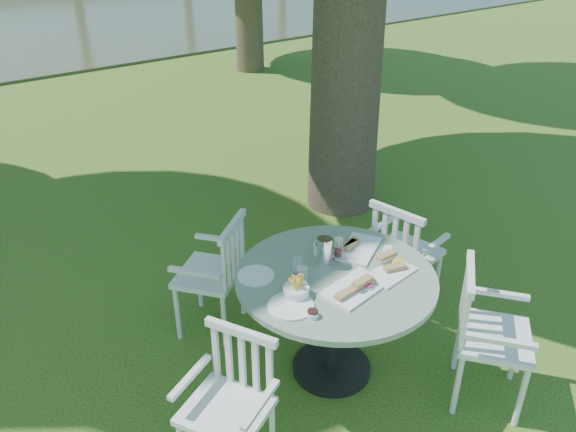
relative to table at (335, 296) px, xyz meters
name	(u,v)px	position (x,y,z in m)	size (l,w,h in m)	color
ground	(303,317)	(0.23, 0.58, -0.65)	(140.00, 140.00, 0.00)	#23430E
table	(335,296)	(0.00, 0.00, 0.00)	(1.32, 1.32, 0.82)	black
chair_ne	(401,249)	(0.92, 0.22, -0.09)	(0.51, 0.54, 0.95)	silver
chair_nw	(220,268)	(-0.34, 0.88, -0.09)	(0.65, 0.65, 0.95)	silver
chair_sw	(234,392)	(-0.94, -0.18, -0.13)	(0.57, 0.58, 0.89)	silver
chair_se	(480,326)	(0.58, -0.74, -0.08)	(0.67, 0.66, 0.97)	silver
tableware	(328,268)	(-0.03, 0.05, 0.21)	(1.15, 0.77, 0.20)	white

